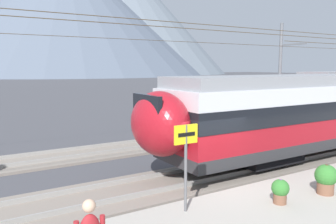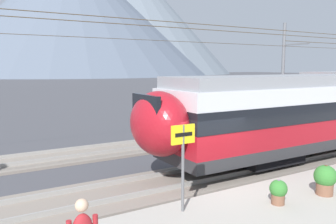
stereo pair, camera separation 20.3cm
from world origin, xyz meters
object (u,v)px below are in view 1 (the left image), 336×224
Objects in this scene: catenary_mast_far_side at (282,71)px; platform_sign at (186,148)px; potted_plant_by_shelter at (280,190)px; potted_plant_platform_edge at (326,177)px.

catenary_mast_far_side is 21.27× the size of platform_sign.
catenary_mast_far_side is at bearing 33.42° from platform_sign.
potted_plant_by_shelter is (2.56, -0.96, -1.31)m from platform_sign.
potted_plant_by_shelter is at bearing -20.66° from platform_sign.
catenary_mast_far_side is 17.93m from potted_plant_by_shelter.
potted_plant_platform_edge is (4.32, -1.18, -1.20)m from platform_sign.
potted_plant_platform_edge is 1.30× the size of potted_plant_by_shelter.
potted_plant_platform_edge is (-11.63, -11.70, -3.03)m from catenary_mast_far_side.
catenary_mast_far_side is 54.76× the size of potted_plant_platform_edge.
potted_plant_platform_edge is at bearing -6.82° from potted_plant_by_shelter.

